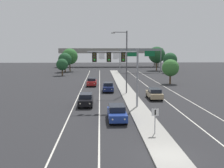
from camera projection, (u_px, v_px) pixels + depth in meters
The scene contains 22 objects.
ground_plane at pixel (169, 157), 18.00m from camera, with size 260.00×260.00×0.00m, color #28282B.
median_island at pixel (134, 103), 35.82m from camera, with size 2.40×110.00×0.15m, color #9E9B93.
lane_stripe_oncoming_center at pixel (99, 95), 42.55m from camera, with size 0.14×100.00×0.01m, color silver.
lane_stripe_receding_center at pixel (158, 94), 42.98m from camera, with size 0.14×100.00×0.01m, color silver.
edge_stripe_left at pixel (79, 95), 42.41m from camera, with size 0.14×100.00×0.01m, color silver.
edge_stripe_right at pixel (178, 94), 43.13m from camera, with size 0.14×100.00×0.01m, color silver.
overhead_signal_mast at pixel (120, 64), 32.53m from camera, with size 6.28×0.44×7.20m.
median_sign_post at pixel (155, 117), 22.41m from camera, with size 0.60×0.10×2.20m.
street_lamp_median at pixel (125, 58), 42.82m from camera, with size 2.58×0.28×10.00m.
car_oncoming_blue at pixel (117, 113), 27.19m from camera, with size 1.87×4.49×1.58m.
car_oncoming_black at pixel (86, 99), 34.36m from camera, with size 1.82×4.47×1.58m.
car_oncoming_navy at pixel (108, 87), 45.92m from camera, with size 1.90×4.50×1.58m.
car_oncoming_red at pixel (92, 82), 53.03m from camera, with size 1.89×4.50×1.58m.
car_receding_tan at pixel (154, 93), 38.99m from camera, with size 1.83×4.47×1.58m.
highway_sign_gantry at pixel (141, 53), 83.70m from camera, with size 13.28×0.42×7.50m.
overpass_bridge at pixel (111, 53), 110.60m from camera, with size 42.40×6.40×7.65m.
tree_far_left_a at pixel (65, 60), 84.16m from camera, with size 4.25×4.25×6.16m.
tree_far_right_a at pixel (170, 60), 82.11m from camera, with size 4.31×4.31×6.24m.
tree_far_left_c at pixel (62, 65), 73.49m from camera, with size 3.25×3.25×4.70m.
tree_far_left_b at pixel (70, 56), 86.98m from camera, with size 5.21×5.21×7.54m.
tree_far_right_b at pixel (157, 55), 91.08m from camera, with size 5.66×5.66×8.19m.
tree_far_right_c at pixel (170, 68), 55.92m from camera, with size 3.58×3.58×5.17m.
Camera 1 is at (-4.61, -17.02, 7.24)m, focal length 42.75 mm.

